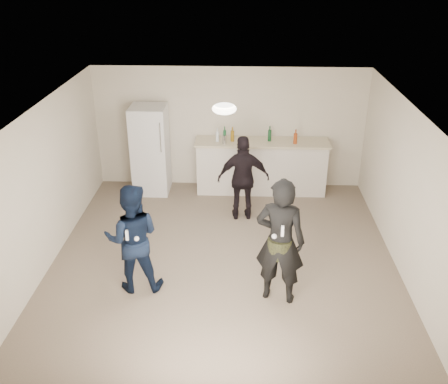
{
  "coord_description": "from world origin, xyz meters",
  "views": [
    {
      "loc": [
        0.28,
        -6.74,
        4.52
      ],
      "look_at": [
        0.0,
        0.2,
        1.15
      ],
      "focal_mm": 40.0,
      "sensor_mm": 36.0,
      "label": 1
    }
  ],
  "objects_px": {
    "shaker": "(224,139)",
    "man": "(133,238)",
    "fridge": "(150,150)",
    "spectator": "(243,178)",
    "counter": "(261,167)",
    "woman": "(280,241)"
  },
  "relations": [
    {
      "from": "man",
      "to": "woman",
      "type": "bearing_deg",
      "value": 169.64
    },
    {
      "from": "shaker",
      "to": "spectator",
      "type": "bearing_deg",
      "value": -69.29
    },
    {
      "from": "counter",
      "to": "shaker",
      "type": "height_order",
      "value": "shaker"
    },
    {
      "from": "fridge",
      "to": "spectator",
      "type": "relative_size",
      "value": 1.12
    },
    {
      "from": "counter",
      "to": "woman",
      "type": "relative_size",
      "value": 1.38
    },
    {
      "from": "woman",
      "to": "spectator",
      "type": "height_order",
      "value": "woman"
    },
    {
      "from": "fridge",
      "to": "shaker",
      "type": "relative_size",
      "value": 10.59
    },
    {
      "from": "man",
      "to": "spectator",
      "type": "bearing_deg",
      "value": -130.9
    },
    {
      "from": "shaker",
      "to": "fridge",
      "type": "bearing_deg",
      "value": 177.34
    },
    {
      "from": "fridge",
      "to": "man",
      "type": "xyz_separation_m",
      "value": [
        0.32,
        -3.31,
        -0.07
      ]
    },
    {
      "from": "counter",
      "to": "shaker",
      "type": "xyz_separation_m",
      "value": [
        -0.75,
        -0.14,
        0.65
      ]
    },
    {
      "from": "counter",
      "to": "shaker",
      "type": "bearing_deg",
      "value": -169.48
    },
    {
      "from": "fridge",
      "to": "woman",
      "type": "xyz_separation_m",
      "value": [
        2.4,
        -3.48,
        0.04
      ]
    },
    {
      "from": "counter",
      "to": "man",
      "type": "distance_m",
      "value": 3.9
    },
    {
      "from": "fridge",
      "to": "counter",
      "type": "bearing_deg",
      "value": 1.79
    },
    {
      "from": "shaker",
      "to": "man",
      "type": "distance_m",
      "value": 3.46
    },
    {
      "from": "fridge",
      "to": "woman",
      "type": "height_order",
      "value": "woman"
    },
    {
      "from": "counter",
      "to": "spectator",
      "type": "bearing_deg",
      "value": -107.18
    },
    {
      "from": "fridge",
      "to": "spectator",
      "type": "distance_m",
      "value": 2.18
    },
    {
      "from": "shaker",
      "to": "spectator",
      "type": "xyz_separation_m",
      "value": [
        0.39,
        -1.03,
        -0.37
      ]
    },
    {
      "from": "counter",
      "to": "shaker",
      "type": "distance_m",
      "value": 1.0
    },
    {
      "from": "shaker",
      "to": "woman",
      "type": "bearing_deg",
      "value": -75.23
    }
  ]
}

